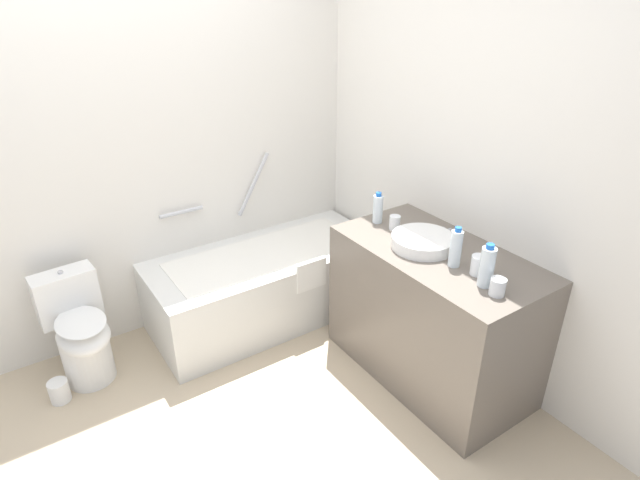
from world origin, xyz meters
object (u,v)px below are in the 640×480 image
at_px(bathtub, 267,282).
at_px(water_bottle_2, 487,267).
at_px(sink_faucet, 448,234).
at_px(drinking_glass_1, 498,287).
at_px(drinking_glass_0, 479,265).
at_px(toilet_paper_roll, 59,391).
at_px(sink_basin, 423,242).
at_px(drinking_glass_2, 395,223).
at_px(toilet, 80,332).
at_px(water_bottle_1, 456,248).
at_px(water_bottle_0, 378,209).

height_order(bathtub, water_bottle_2, bathtub).
distance_m(sink_faucet, drinking_glass_1, 0.60).
xyz_separation_m(drinking_glass_0, toilet_paper_roll, (-1.89, 1.25, -0.81)).
relative_size(sink_basin, drinking_glass_2, 4.13).
xyz_separation_m(toilet, toilet_paper_roll, (-0.19, -0.13, -0.25)).
bearing_deg(sink_basin, drinking_glass_2, 84.80).
height_order(bathtub, water_bottle_1, bathtub).
height_order(bathtub, drinking_glass_2, bathtub).
height_order(drinking_glass_0, drinking_glass_1, drinking_glass_0).
distance_m(toilet, water_bottle_1, 2.17).
xyz_separation_m(bathtub, sink_faucet, (0.67, -0.97, 0.59)).
distance_m(bathtub, drinking_glass_1, 1.69).
height_order(toilet, drinking_glass_2, drinking_glass_2).
xyz_separation_m(toilet, sink_basin, (1.68, -1.02, 0.54)).
height_order(water_bottle_0, drinking_glass_2, water_bottle_0).
relative_size(toilet, water_bottle_2, 2.94).
bearing_deg(drinking_glass_1, bathtub, 105.42).
relative_size(sink_basin, water_bottle_0, 1.81).
bearing_deg(sink_basin, drinking_glass_1, -95.12).
distance_m(sink_basin, drinking_glass_2, 0.26).
bearing_deg(drinking_glass_0, drinking_glass_2, 90.06).
bearing_deg(sink_faucet, drinking_glass_0, -115.26).
distance_m(water_bottle_1, drinking_glass_2, 0.51).
relative_size(drinking_glass_1, drinking_glass_2, 1.01).
bearing_deg(sink_faucet, bathtub, 124.40).
relative_size(bathtub, water_bottle_2, 7.09).
xyz_separation_m(sink_basin, drinking_glass_0, (0.02, -0.37, 0.02)).
relative_size(water_bottle_0, drinking_glass_0, 1.90).
bearing_deg(bathtub, drinking_glass_0, -69.83).
xyz_separation_m(water_bottle_0, water_bottle_1, (-0.01, -0.63, 0.01)).
bearing_deg(toilet, drinking_glass_0, 46.53).
bearing_deg(toilet, sink_faucet, 57.20).
distance_m(bathtub, sink_faucet, 1.32).
bearing_deg(sink_faucet, water_bottle_2, -116.66).
bearing_deg(drinking_glass_1, toilet, 136.16).
distance_m(sink_basin, sink_faucet, 0.20).
distance_m(bathtub, water_bottle_2, 1.64).
height_order(drinking_glass_0, drinking_glass_2, drinking_glass_0).
distance_m(sink_basin, water_bottle_1, 0.25).
bearing_deg(drinking_glass_0, water_bottle_2, -122.04).
bearing_deg(sink_faucet, toilet_paper_roll, 156.73).
distance_m(sink_faucet, water_bottle_2, 0.52).
bearing_deg(drinking_glass_1, sink_faucet, 65.68).
height_order(drinking_glass_2, toilet_paper_roll, drinking_glass_2).
relative_size(water_bottle_2, toilet_paper_roll, 1.71).
height_order(water_bottle_1, water_bottle_2, water_bottle_2).
xyz_separation_m(toilet, water_bottle_1, (1.67, -1.26, 0.61)).
bearing_deg(drinking_glass_0, sink_faucet, 64.74).
bearing_deg(sink_faucet, sink_basin, 180.00).
xyz_separation_m(toilet, drinking_glass_0, (1.70, -1.38, 0.56)).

